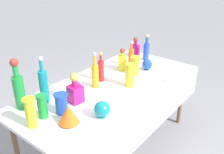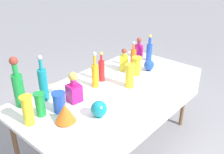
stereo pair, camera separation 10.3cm
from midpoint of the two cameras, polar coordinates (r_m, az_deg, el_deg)
The scene contains 22 objects.
ground_plane at distance 2.86m, azimuth 1.07°, elevation -15.73°, with size 40.00×40.00×0.00m, color gray.
display_table at distance 2.43m, azimuth 1.86°, elevation -3.64°, with size 1.95×0.95×0.76m.
tall_bottle_0 at distance 2.36m, azimuth -2.65°, elevation 0.65°, with size 0.07×0.07×0.35m.
tall_bottle_1 at distance 2.48m, azimuth -1.21°, elevation 1.69°, with size 0.06×0.06×0.31m.
tall_bottle_2 at distance 2.20m, azimuth -14.17°, elevation -1.38°, with size 0.08×0.08×0.41m.
tall_bottle_3 at distance 3.02m, azimuth 9.48°, elevation 6.00°, with size 0.07×0.07×0.32m.
tall_bottle_4 at distance 2.15m, azimuth -19.40°, elevation -1.94°, with size 0.09×0.09×0.44m.
tall_bottle_5 at distance 2.82m, azimuth 5.91°, elevation 4.54°, with size 0.06×0.06×0.30m.
square_decanter_0 at distance 2.73m, azimuth 3.81°, elevation 3.56°, with size 0.12×0.12×0.25m.
square_decanter_1 at distance 3.13m, azimuth 7.07°, elevation 6.42°, with size 0.11×0.11×0.25m.
square_decanter_2 at distance 2.14m, azimuth -7.33°, elevation -2.84°, with size 0.12×0.12×0.28m.
slender_vase_0 at distance 2.37m, azimuth 5.33°, elevation 0.43°, with size 0.09×0.09×0.23m.
slender_vase_1 at distance 1.92m, azimuth -17.28°, elevation -7.14°, with size 0.10×0.10×0.24m.
slender_vase_2 at distance 2.03m, azimuth -10.59°, elevation -5.54°, with size 0.11×0.11×0.17m.
slender_vase_3 at distance 2.63m, azimuth 6.78°, elevation 2.64°, with size 0.10×0.10×0.20m.
slender_vase_4 at distance 2.01m, azimuth -14.71°, elevation -5.92°, with size 0.09×0.09×0.20m.
fluted_vase_0 at distance 1.90m, azimuth -9.12°, elevation -8.12°, with size 0.16×0.16×0.16m.
round_bowl_0 at distance 2.76m, azimuth 9.51°, elevation 2.68°, with size 0.11×0.11×0.12m.
round_bowl_1 at distance 1.95m, azimuth -1.47°, elevation -7.30°, with size 0.13×0.13×0.14m.
price_tag_left at distance 2.56m, azimuth 14.05°, elevation -0.79°, with size 0.05×0.01×0.04m, color white.
cardboard_box_behind_left at distance 3.35m, azimuth -8.38°, elevation -5.23°, with size 0.62×0.52×0.44m.
cardboard_box_behind_right at distance 3.28m, azimuth -12.35°, elevation -7.44°, with size 0.47×0.41×0.33m.
Camera 2 is at (-1.61, -1.41, 1.90)m, focal length 40.00 mm.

